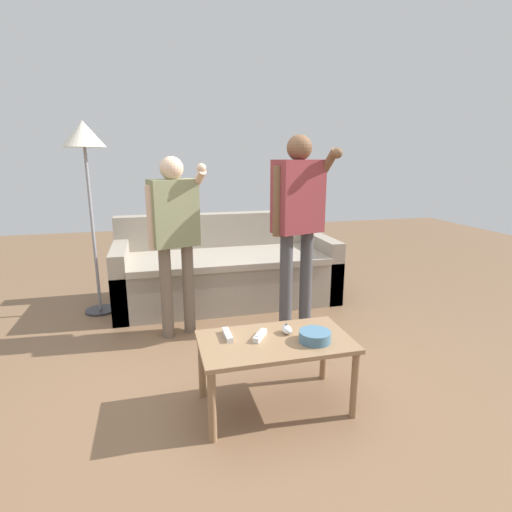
{
  "coord_description": "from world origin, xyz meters",
  "views": [
    {
      "loc": [
        -0.5,
        -2.3,
        1.44
      ],
      "look_at": [
        0.16,
        0.25,
        0.78
      ],
      "focal_mm": 28.14,
      "sensor_mm": 36.0,
      "label": 1
    }
  ],
  "objects_px": {
    "snack_bowl": "(315,336)",
    "floor_lamp": "(85,147)",
    "couch": "(225,271)",
    "coffee_table": "(275,349)",
    "player_left": "(175,227)",
    "game_remote_wand_near": "(260,336)",
    "player_right": "(298,211)",
    "game_remote_nunchuk": "(287,329)",
    "game_remote_wand_far": "(228,335)"
  },
  "relations": [
    {
      "from": "couch",
      "to": "game_remote_wand_near",
      "type": "xyz_separation_m",
      "value": [
        -0.13,
        -1.86,
        0.14
      ]
    },
    {
      "from": "coffee_table",
      "to": "player_left",
      "type": "distance_m",
      "value": 1.36
    },
    {
      "from": "floor_lamp",
      "to": "player_left",
      "type": "height_order",
      "value": "floor_lamp"
    },
    {
      "from": "snack_bowl",
      "to": "game_remote_wand_far",
      "type": "relative_size",
      "value": 1.12
    },
    {
      "from": "game_remote_nunchuk",
      "to": "floor_lamp",
      "type": "height_order",
      "value": "floor_lamp"
    },
    {
      "from": "snack_bowl",
      "to": "game_remote_wand_far",
      "type": "bearing_deg",
      "value": 159.44
    },
    {
      "from": "game_remote_nunchuk",
      "to": "floor_lamp",
      "type": "distance_m",
      "value": 2.43
    },
    {
      "from": "player_left",
      "to": "coffee_table",
      "type": "bearing_deg",
      "value": -67.59
    },
    {
      "from": "couch",
      "to": "game_remote_nunchuk",
      "type": "relative_size",
      "value": 24.59
    },
    {
      "from": "floor_lamp",
      "to": "game_remote_wand_far",
      "type": "bearing_deg",
      "value": -62.48
    },
    {
      "from": "game_remote_nunchuk",
      "to": "game_remote_wand_near",
      "type": "height_order",
      "value": "game_remote_nunchuk"
    },
    {
      "from": "floor_lamp",
      "to": "player_right",
      "type": "distance_m",
      "value": 1.93
    },
    {
      "from": "game_remote_nunchuk",
      "to": "player_right",
      "type": "relative_size",
      "value": 0.05
    },
    {
      "from": "couch",
      "to": "game_remote_nunchuk",
      "type": "height_order",
      "value": "couch"
    },
    {
      "from": "snack_bowl",
      "to": "game_remote_wand_near",
      "type": "relative_size",
      "value": 1.26
    },
    {
      "from": "player_left",
      "to": "floor_lamp",
      "type": "bearing_deg",
      "value": 134.84
    },
    {
      "from": "coffee_table",
      "to": "game_remote_wand_near",
      "type": "distance_m",
      "value": 0.12
    },
    {
      "from": "couch",
      "to": "coffee_table",
      "type": "height_order",
      "value": "couch"
    },
    {
      "from": "coffee_table",
      "to": "game_remote_wand_far",
      "type": "bearing_deg",
      "value": 158.98
    },
    {
      "from": "game_remote_wand_far",
      "to": "coffee_table",
      "type": "bearing_deg",
      "value": -21.02
    },
    {
      "from": "coffee_table",
      "to": "snack_bowl",
      "type": "height_order",
      "value": "snack_bowl"
    },
    {
      "from": "player_left",
      "to": "player_right",
      "type": "bearing_deg",
      "value": -7.37
    },
    {
      "from": "couch",
      "to": "game_remote_wand_far",
      "type": "relative_size",
      "value": 13.51
    },
    {
      "from": "coffee_table",
      "to": "game_remote_wand_far",
      "type": "distance_m",
      "value": 0.29
    },
    {
      "from": "coffee_table",
      "to": "game_remote_nunchuk",
      "type": "height_order",
      "value": "game_remote_nunchuk"
    },
    {
      "from": "coffee_table",
      "to": "player_right",
      "type": "relative_size",
      "value": 0.54
    },
    {
      "from": "game_remote_nunchuk",
      "to": "snack_bowl",
      "type": "bearing_deg",
      "value": -49.73
    },
    {
      "from": "couch",
      "to": "game_remote_nunchuk",
      "type": "xyz_separation_m",
      "value": [
        0.03,
        -1.84,
        0.15
      ]
    },
    {
      "from": "game_remote_wand_far",
      "to": "player_left",
      "type": "bearing_deg",
      "value": 101.61
    },
    {
      "from": "couch",
      "to": "snack_bowl",
      "type": "relative_size",
      "value": 12.07
    },
    {
      "from": "snack_bowl",
      "to": "game_remote_wand_near",
      "type": "xyz_separation_m",
      "value": [
        -0.29,
        0.12,
        -0.01
      ]
    },
    {
      "from": "couch",
      "to": "game_remote_wand_far",
      "type": "height_order",
      "value": "couch"
    },
    {
      "from": "couch",
      "to": "coffee_table",
      "type": "bearing_deg",
      "value": -91.65
    },
    {
      "from": "player_right",
      "to": "floor_lamp",
      "type": "bearing_deg",
      "value": 153.69
    },
    {
      "from": "game_remote_nunchuk",
      "to": "floor_lamp",
      "type": "xyz_separation_m",
      "value": [
        -1.26,
        1.78,
        1.07
      ]
    },
    {
      "from": "floor_lamp",
      "to": "player_right",
      "type": "height_order",
      "value": "floor_lamp"
    },
    {
      "from": "player_left",
      "to": "game_remote_wand_near",
      "type": "xyz_separation_m",
      "value": [
        0.39,
        -1.11,
        -0.47
      ]
    },
    {
      "from": "couch",
      "to": "player_left",
      "type": "height_order",
      "value": "player_left"
    },
    {
      "from": "coffee_table",
      "to": "snack_bowl",
      "type": "bearing_deg",
      "value": -19.99
    },
    {
      "from": "snack_bowl",
      "to": "floor_lamp",
      "type": "relative_size",
      "value": 0.1
    },
    {
      "from": "game_remote_wand_near",
      "to": "game_remote_wand_far",
      "type": "distance_m",
      "value": 0.19
    },
    {
      "from": "coffee_table",
      "to": "snack_bowl",
      "type": "distance_m",
      "value": 0.24
    },
    {
      "from": "coffee_table",
      "to": "game_remote_nunchuk",
      "type": "distance_m",
      "value": 0.14
    },
    {
      "from": "coffee_table",
      "to": "player_left",
      "type": "bearing_deg",
      "value": 112.41
    },
    {
      "from": "couch",
      "to": "player_right",
      "type": "relative_size",
      "value": 1.35
    },
    {
      "from": "player_left",
      "to": "game_remote_wand_near",
      "type": "distance_m",
      "value": 1.26
    },
    {
      "from": "player_right",
      "to": "player_left",
      "type": "xyz_separation_m",
      "value": [
        -0.97,
        0.13,
        -0.1
      ]
    },
    {
      "from": "coffee_table",
      "to": "player_right",
      "type": "xyz_separation_m",
      "value": [
        0.5,
        1.02,
        0.64
      ]
    },
    {
      "from": "snack_bowl",
      "to": "game_remote_wand_far",
      "type": "xyz_separation_m",
      "value": [
        -0.47,
        0.17,
        -0.01
      ]
    },
    {
      "from": "snack_bowl",
      "to": "game_remote_nunchuk",
      "type": "height_order",
      "value": "snack_bowl"
    }
  ]
}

